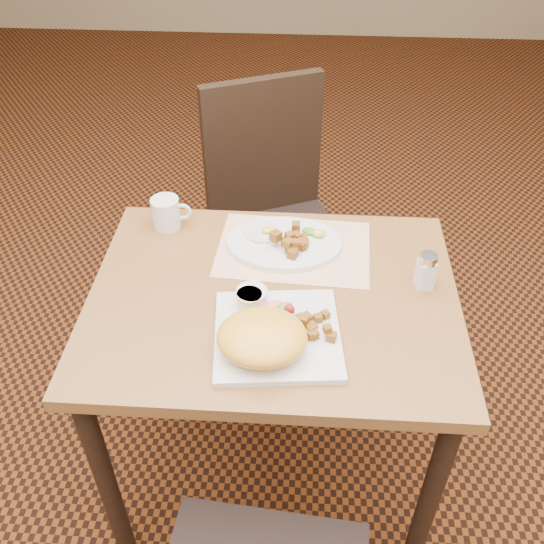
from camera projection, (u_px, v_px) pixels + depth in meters
The scene contains 15 objects.
ground at pixel (273, 465), 1.96m from camera, with size 8.00×8.00×0.00m, color black.
table at pixel (273, 326), 1.54m from camera, with size 0.90×0.70×0.75m.
chair_far at pixel (274, 209), 2.12m from camera, with size 0.56×0.56×0.97m.
placemat at pixel (294, 249), 1.61m from camera, with size 0.40×0.28×0.00m, color white.
plate_square at pixel (277, 335), 1.36m from camera, with size 0.28×0.28×0.02m, color silver.
plate_oval at pixel (284, 243), 1.61m from camera, with size 0.30×0.23×0.02m, color silver, non-canonical shape.
hollandaise_mound at pixel (261, 338), 1.30m from camera, with size 0.20×0.18×0.07m.
ramekin at pixel (251, 297), 1.41m from camera, with size 0.07×0.08×0.04m.
garnish_sq at pixel (278, 307), 1.40m from camera, with size 0.09×0.06×0.03m.
fried_egg at pixel (264, 231), 1.63m from camera, with size 0.10×0.10×0.02m.
garnish_ov at pixel (315, 232), 1.62m from camera, with size 0.07×0.05×0.02m.
salt_shaker at pixel (426, 271), 1.46m from camera, with size 0.05×0.05×0.10m.
coffee_mug at pixel (167, 213), 1.66m from camera, with size 0.11×0.08×0.09m.
home_fries_sq at pixel (310, 327), 1.35m from camera, with size 0.11×0.11×0.04m.
home_fries_ov at pixel (293, 241), 1.58m from camera, with size 0.11×0.12×0.04m.
Camera 1 is at (0.07, -1.08, 1.75)m, focal length 40.00 mm.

